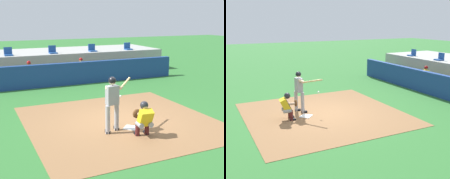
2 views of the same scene
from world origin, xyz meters
The scene contains 10 objects.
ground_plane centered at (0.00, 0.00, 0.00)m, with size 80.00×80.00×0.00m, color #2D6B2D.
dirt_infield centered at (0.00, 0.00, 0.01)m, with size 6.40×6.40×0.01m, color olive.
home_plate centered at (0.00, -0.80, 0.02)m, with size 0.44×0.44×0.02m, color white.
batter_at_plate centered at (-0.67, -0.82, 1.04)m, with size 1.25×0.87×1.80m.
catcher_crouched centered at (0.01, -1.56, 0.61)m, with size 0.51×1.76×1.13m.
dugout_wall centered at (0.00, 6.50, 0.60)m, with size 13.00×0.30×1.20m, color navy.
dugout_bench centered at (0.00, 7.50, 0.23)m, with size 11.80×0.44×0.45m, color olive.
dugout_player_0 centered at (-1.80, 7.34, 0.67)m, with size 0.49×0.70×1.30m.
stadium_seat_0 centered at (-5.20, 9.38, 1.53)m, with size 0.46×0.46×0.48m.
stadium_seat_1 centered at (-2.60, 9.38, 1.53)m, with size 0.46×0.46×0.48m.
Camera 2 is at (10.45, -4.59, 3.90)m, focal length 44.83 mm.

